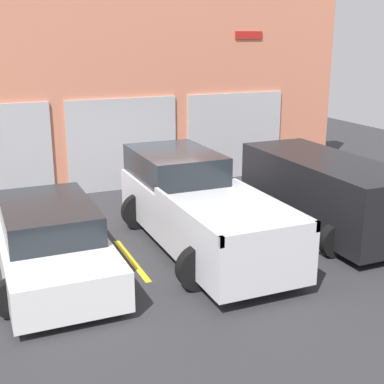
{
  "coord_description": "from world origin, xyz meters",
  "views": [
    {
      "loc": [
        -4.27,
        -11.59,
        4.3
      ],
      "look_at": [
        0.0,
        -1.57,
        1.1
      ],
      "focal_mm": 50.0,
      "sensor_mm": 36.0,
      "label": 1
    }
  ],
  "objects": [
    {
      "name": "parking_stripe_left",
      "position": [
        -1.53,
        -2.07,
        0.0
      ],
      "size": [
        0.12,
        2.2,
        0.01
      ],
      "primitive_type": "cube",
      "color": "gold",
      "rests_on": "ground"
    },
    {
      "name": "pickup_truck",
      "position": [
        0.0,
        -1.78,
        0.85
      ],
      "size": [
        2.44,
        5.48,
        1.8
      ],
      "color": "silver",
      "rests_on": "ground"
    },
    {
      "name": "shophouse_building",
      "position": [
        -0.01,
        3.29,
        2.93
      ],
      "size": [
        13.74,
        0.68,
        5.99
      ],
      "color": "#D17A5B",
      "rests_on": "ground"
    },
    {
      "name": "ground_plane",
      "position": [
        0.0,
        0.0,
        0.0
      ],
      "size": [
        28.0,
        28.0,
        0.0
      ],
      "primitive_type": "plane",
      "color": "#2D2D30"
    },
    {
      "name": "parking_stripe_centre",
      "position": [
        1.53,
        -2.07,
        0.0
      ],
      "size": [
        0.12,
        2.2,
        0.01
      ],
      "primitive_type": "cube",
      "color": "gold",
      "rests_on": "ground"
    },
    {
      "name": "sedan_side",
      "position": [
        3.06,
        -2.07,
        0.9
      ],
      "size": [
        2.23,
        4.65,
        1.66
      ],
      "color": "black",
      "rests_on": "ground"
    },
    {
      "name": "sedan_white",
      "position": [
        -3.06,
        -2.04,
        0.63
      ],
      "size": [
        2.25,
        4.6,
        1.34
      ],
      "color": "white",
      "rests_on": "ground"
    },
    {
      "name": "parking_stripe_right",
      "position": [
        4.6,
        -2.07,
        0.0
      ],
      "size": [
        0.12,
        2.2,
        0.01
      ],
      "primitive_type": "cube",
      "color": "gold",
      "rests_on": "ground"
    }
  ]
}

